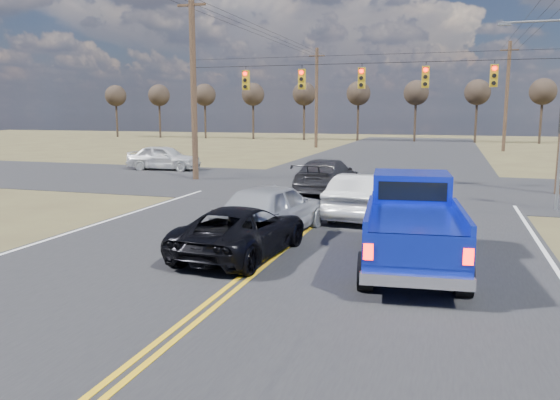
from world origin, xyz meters
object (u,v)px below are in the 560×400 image
(pickup_truck, at_px, (412,224))
(black_suv, at_px, (242,231))
(dgrey_car_queue, at_px, (327,176))
(white_car_queue, at_px, (365,196))
(silver_suv, at_px, (272,209))
(cross_car_west, at_px, (164,158))

(pickup_truck, relative_size, black_suv, 1.26)
(black_suv, height_order, dgrey_car_queue, dgrey_car_queue)
(pickup_truck, height_order, white_car_queue, pickup_truck)
(silver_suv, height_order, cross_car_west, silver_suv)
(pickup_truck, xyz_separation_m, dgrey_car_queue, (-4.59, 11.30, -0.26))
(black_suv, bearing_deg, white_car_queue, -105.32)
(black_suv, distance_m, cross_car_west, 21.85)
(white_car_queue, bearing_deg, black_suv, 76.68)
(silver_suv, relative_size, black_suv, 1.02)
(white_car_queue, distance_m, dgrey_car_queue, 6.05)
(pickup_truck, distance_m, silver_suv, 4.82)
(silver_suv, relative_size, white_car_queue, 1.02)
(black_suv, xyz_separation_m, white_car_queue, (2.27, 6.08, 0.12))
(black_suv, relative_size, dgrey_car_queue, 0.87)
(silver_suv, xyz_separation_m, dgrey_car_queue, (-0.32, 9.09, -0.04))
(dgrey_car_queue, bearing_deg, white_car_queue, 116.38)
(cross_car_west, bearing_deg, pickup_truck, -139.68)
(pickup_truck, relative_size, silver_suv, 1.23)
(pickup_truck, relative_size, white_car_queue, 1.25)
(pickup_truck, bearing_deg, dgrey_car_queue, 106.29)
(silver_suv, bearing_deg, pickup_truck, 161.32)
(pickup_truck, height_order, dgrey_car_queue, pickup_truck)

